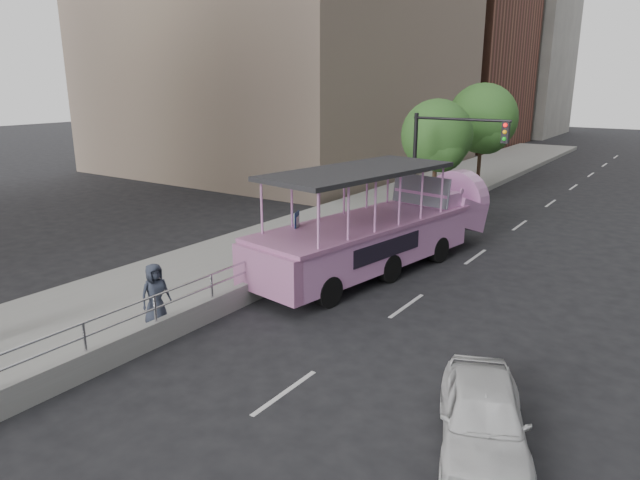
% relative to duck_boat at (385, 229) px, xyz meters
% --- Properties ---
extents(ground, '(160.00, 160.00, 0.00)m').
position_rel_duck_boat_xyz_m(ground, '(1.43, -7.06, -1.39)').
color(ground, black).
extents(sidewalk, '(5.50, 80.00, 0.30)m').
position_rel_duck_boat_xyz_m(sidewalk, '(-4.32, 2.94, -1.24)').
color(sidewalk, gray).
rests_on(sidewalk, ground).
extents(kerb_wall, '(0.24, 30.00, 0.36)m').
position_rel_duck_boat_xyz_m(kerb_wall, '(-1.69, -5.06, -0.91)').
color(kerb_wall, gray).
rests_on(kerb_wall, sidewalk).
extents(guardrail, '(0.07, 22.00, 0.71)m').
position_rel_duck_boat_xyz_m(guardrail, '(-1.69, -5.06, -0.24)').
color(guardrail, '#BDBCC2').
rests_on(guardrail, kerb_wall).
extents(duck_boat, '(4.46, 11.52, 3.73)m').
position_rel_duck_boat_xyz_m(duck_boat, '(0.00, 0.00, 0.00)').
color(duck_boat, black).
rests_on(duck_boat, ground).
extents(car, '(2.88, 4.13, 1.31)m').
position_rel_duck_boat_xyz_m(car, '(6.61, -8.55, -0.73)').
color(car, silver).
rests_on(car, ground).
extents(pedestrian_far, '(0.71, 0.92, 1.68)m').
position_rel_duck_boat_xyz_m(pedestrian_far, '(-2.20, -8.61, -0.25)').
color(pedestrian_far, '#292E3C').
rests_on(pedestrian_far, sidewalk).
extents(parking_sign, '(0.22, 0.51, 2.42)m').
position_rel_duck_boat_xyz_m(parking_sign, '(-1.57, -3.18, 0.17)').
color(parking_sign, black).
rests_on(parking_sign, ground).
extents(traffic_signal, '(4.20, 0.32, 5.20)m').
position_rel_duck_boat_xyz_m(traffic_signal, '(-0.28, 5.44, 2.11)').
color(traffic_signal, black).
rests_on(traffic_signal, ground).
extents(street_tree_near, '(3.52, 3.52, 5.72)m').
position_rel_duck_boat_xyz_m(street_tree_near, '(-1.87, 8.87, 2.43)').
color(street_tree_near, '#3C271B').
rests_on(street_tree_near, ground).
extents(street_tree_far, '(3.97, 3.97, 6.45)m').
position_rel_duck_boat_xyz_m(street_tree_far, '(-1.67, 14.87, 2.92)').
color(street_tree_far, '#3C271B').
rests_on(street_tree_far, ground).
extents(midrise_brick, '(18.00, 16.00, 26.00)m').
position_rel_duck_boat_xyz_m(midrise_brick, '(-16.57, 40.94, 11.61)').
color(midrise_brick, brown).
rests_on(midrise_brick, ground).
extents(midrise_stone_b, '(16.00, 14.00, 20.00)m').
position_rel_duck_boat_xyz_m(midrise_stone_b, '(-14.57, 56.94, 8.61)').
color(midrise_stone_b, gray).
rests_on(midrise_stone_b, ground).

